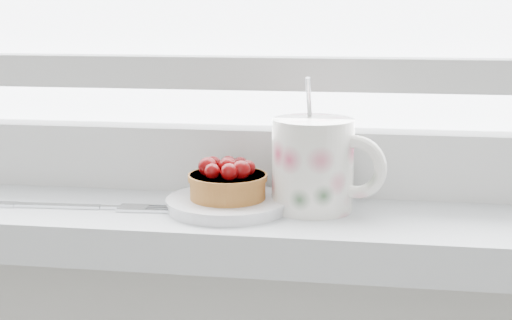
% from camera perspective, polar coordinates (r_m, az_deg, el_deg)
% --- Properties ---
extents(saucer, '(0.12, 0.12, 0.01)m').
position_cam_1_polar(saucer, '(0.72, -2.27, -3.53)').
color(saucer, silver).
rests_on(saucer, windowsill).
extents(raspberry_tart, '(0.08, 0.08, 0.04)m').
position_cam_1_polar(raspberry_tart, '(0.71, -2.30, -1.69)').
color(raspberry_tart, brown).
rests_on(raspberry_tart, saucer).
extents(floral_mug, '(0.13, 0.10, 0.13)m').
position_cam_1_polar(floral_mug, '(0.71, 4.80, -0.23)').
color(floral_mug, silver).
rests_on(floral_mug, windowsill).
extents(fork, '(0.19, 0.03, 0.00)m').
position_cam_1_polar(fork, '(0.74, -13.49, -3.64)').
color(fork, silver).
rests_on(fork, windowsill).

